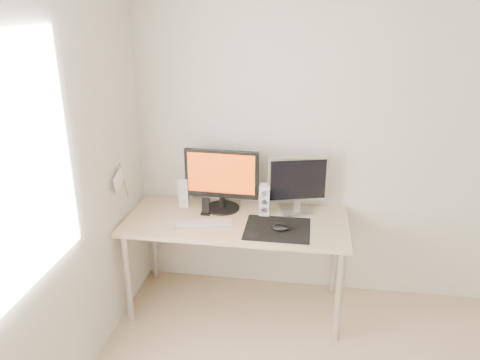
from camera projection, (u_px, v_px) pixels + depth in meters
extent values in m
plane|color=silver|center=(370.00, 141.00, 3.39)|extent=(3.50, 0.00, 3.50)
cube|color=black|center=(277.00, 229.00, 3.23)|extent=(0.45, 0.40, 0.00)
ellipsoid|color=black|center=(280.00, 228.00, 3.19)|extent=(0.12, 0.07, 0.04)
cube|color=#D1B587|center=(236.00, 221.00, 3.37)|extent=(1.60, 0.70, 0.03)
cylinder|color=silver|center=(128.00, 278.00, 3.34)|extent=(0.05, 0.05, 0.70)
cylinder|color=silver|center=(338.00, 297.00, 3.13)|extent=(0.05, 0.05, 0.70)
cylinder|color=silver|center=(154.00, 240.00, 3.87)|extent=(0.05, 0.05, 0.70)
cylinder|color=silver|center=(335.00, 254.00, 3.67)|extent=(0.05, 0.05, 0.70)
cylinder|color=black|center=(222.00, 208.00, 3.54)|extent=(0.27, 0.27, 0.02)
cylinder|color=black|center=(222.00, 200.00, 3.52)|extent=(0.05, 0.05, 0.12)
cube|color=black|center=(222.00, 174.00, 3.43)|extent=(0.55, 0.07, 0.36)
cube|color=#E34F0B|center=(221.00, 174.00, 3.41)|extent=(0.50, 0.02, 0.30)
cube|color=silver|center=(296.00, 211.00, 3.48)|extent=(0.25, 0.21, 0.01)
cube|color=silver|center=(296.00, 204.00, 3.46)|extent=(0.06, 0.05, 0.10)
cube|color=#ABABAD|center=(298.00, 179.00, 3.39)|extent=(0.44, 0.16, 0.34)
cube|color=black|center=(298.00, 180.00, 3.37)|extent=(0.40, 0.11, 0.30)
cube|color=silver|center=(184.00, 192.00, 3.56)|extent=(0.07, 0.08, 0.23)
cylinder|color=#B3B3B5|center=(183.00, 201.00, 3.54)|extent=(0.04, 0.01, 0.04)
cylinder|color=silver|center=(183.00, 194.00, 3.52)|extent=(0.04, 0.01, 0.04)
cylinder|color=silver|center=(183.00, 186.00, 3.50)|extent=(0.04, 0.01, 0.04)
cube|color=silver|center=(265.00, 200.00, 3.41)|extent=(0.07, 0.08, 0.23)
cylinder|color=silver|center=(264.00, 210.00, 3.40)|extent=(0.04, 0.01, 0.04)
cylinder|color=silver|center=(264.00, 202.00, 3.37)|extent=(0.04, 0.01, 0.04)
cylinder|color=#BABABD|center=(264.00, 194.00, 3.35)|extent=(0.04, 0.01, 0.04)
cube|color=#B6B6B8|center=(204.00, 224.00, 3.29)|extent=(0.44, 0.22, 0.01)
cube|color=silver|center=(204.00, 223.00, 3.29)|extent=(0.41, 0.20, 0.01)
cube|color=black|center=(206.00, 213.00, 3.45)|extent=(0.07, 0.06, 0.02)
cube|color=black|center=(206.00, 205.00, 3.43)|extent=(0.06, 0.03, 0.11)
cylinder|color=#A57F54|center=(124.00, 180.00, 3.30)|extent=(0.01, 0.10, 0.29)
cube|color=white|center=(119.00, 179.00, 3.20)|extent=(0.00, 0.19, 0.15)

